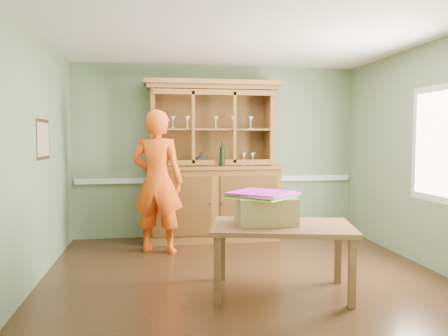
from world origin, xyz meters
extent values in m
plane|color=#3F2114|center=(0.00, 0.00, 0.00)|extent=(4.50, 4.50, 0.00)
plane|color=white|center=(0.00, 0.00, 2.70)|extent=(4.50, 4.50, 0.00)
plane|color=gray|center=(0.00, 2.00, 1.35)|extent=(4.50, 0.00, 4.50)
plane|color=gray|center=(-2.25, 0.00, 1.35)|extent=(0.00, 4.00, 4.00)
plane|color=gray|center=(2.25, 0.00, 1.35)|extent=(0.00, 4.00, 4.00)
plane|color=gray|center=(0.00, -2.00, 1.35)|extent=(4.50, 0.00, 4.50)
cube|color=white|center=(0.00, 1.98, 0.90)|extent=(4.41, 0.05, 0.08)
cube|color=#372216|center=(-2.23, 0.30, 1.55)|extent=(0.03, 0.60, 0.46)
cube|color=#C2B78E|center=(-2.22, 0.30, 1.55)|extent=(0.01, 0.52, 0.38)
cube|color=white|center=(2.23, -0.30, 1.50)|extent=(0.03, 0.96, 1.36)
cube|color=white|center=(2.22, -0.30, 1.50)|extent=(0.01, 0.80, 1.20)
cube|color=brown|center=(-0.11, 1.70, 0.55)|extent=(1.98, 0.60, 1.10)
cube|color=brown|center=(-0.11, 1.69, 1.12)|extent=(2.04, 0.67, 0.04)
cube|color=brown|center=(-0.11, 1.98, 1.72)|extent=(1.87, 0.04, 1.15)
cube|color=brown|center=(-1.01, 1.79, 1.72)|extent=(0.07, 0.42, 1.15)
cube|color=brown|center=(0.79, 1.79, 1.72)|extent=(0.07, 0.42, 1.15)
cube|color=brown|center=(-0.11, 1.79, 2.33)|extent=(1.98, 0.48, 0.07)
cube|color=brown|center=(-0.11, 1.77, 2.40)|extent=(2.07, 0.53, 0.07)
cube|color=brown|center=(-0.11, 1.79, 1.69)|extent=(1.74, 0.36, 0.03)
imported|color=#B2B2B7|center=(-0.27, 1.79, 1.25)|extent=(0.20, 0.20, 0.21)
imported|color=gold|center=(-0.60, 1.79, 1.17)|extent=(0.24, 0.24, 0.06)
cylinder|color=black|center=(0.00, 1.51, 1.32)|extent=(0.08, 0.08, 0.35)
cube|color=brown|center=(0.27, -0.72, 0.67)|extent=(1.55, 1.13, 0.05)
cube|color=brown|center=(-0.42, -0.92, 0.33)|extent=(0.08, 0.08, 0.65)
cube|color=brown|center=(-0.26, -0.25, 0.33)|extent=(0.08, 0.08, 0.65)
cube|color=brown|center=(0.80, -1.20, 0.33)|extent=(0.08, 0.08, 0.65)
cube|color=brown|center=(0.95, -0.53, 0.33)|extent=(0.08, 0.08, 0.65)
cube|color=#A48555|center=(0.12, -0.63, 0.83)|extent=(0.60, 0.49, 0.27)
cube|color=#D9FF20|center=(0.09, -0.65, 0.97)|extent=(0.77, 0.77, 0.01)
cube|color=green|center=(0.09, -0.65, 0.98)|extent=(0.77, 0.77, 0.01)
cube|color=#2EA8DD|center=(0.09, -0.65, 0.99)|extent=(0.77, 0.77, 0.01)
cube|color=pink|center=(0.09, -0.65, 1.00)|extent=(0.77, 0.77, 0.01)
cube|color=#EA23BB|center=(0.09, -0.65, 1.01)|extent=(0.77, 0.77, 0.01)
cube|color=#D821B2|center=(0.09, -0.65, 1.02)|extent=(0.77, 0.77, 0.01)
imported|color=#FF5110|center=(-0.96, 1.08, 0.97)|extent=(0.82, 0.66, 1.94)
camera|label=1|loc=(-0.98, -4.90, 1.57)|focal=35.00mm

